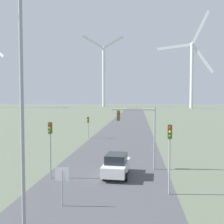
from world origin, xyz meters
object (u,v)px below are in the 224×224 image
object	(u,v)px
wind_turbine_left	(104,71)
traffic_light_post_near_left	(50,137)
traffic_light_post_near_right	(170,144)
traffic_light_post_mid_left	(88,123)
wind_turbine_center	(192,68)
traffic_light_mast_overhead	(139,125)
stop_sign_near	(62,179)
car_approaching	(116,165)
streetlamp	(22,85)

from	to	relation	value
wind_turbine_left	traffic_light_post_near_left	bearing A→B (deg)	-83.69
traffic_light_post_near_left	traffic_light_post_near_right	size ratio (longest dim) A/B	0.97
traffic_light_post_mid_left	wind_turbine_left	bearing A→B (deg)	96.74
traffic_light_post_near_left	wind_turbine_center	distance (m)	161.98
traffic_light_post_near_left	traffic_light_mast_overhead	distance (m)	7.75
traffic_light_post_near_right	traffic_light_post_mid_left	bearing A→B (deg)	112.98
traffic_light_post_near_right	stop_sign_near	bearing A→B (deg)	-158.42
car_approaching	traffic_light_post_mid_left	bearing A→B (deg)	107.28
traffic_light_mast_overhead	car_approaching	xyz separation A→B (m)	(-1.82, -2.40, -3.00)
traffic_light_post_mid_left	traffic_light_post_near_left	bearing A→B (deg)	-87.19
traffic_light_post_mid_left	traffic_light_mast_overhead	xyz separation A→B (m)	(7.94, -17.27, 1.43)
streetlamp	traffic_light_post_near_right	bearing A→B (deg)	34.78
streetlamp	stop_sign_near	xyz separation A→B (m)	(1.10, 2.68, -5.28)
streetlamp	wind_turbine_left	bearing A→B (deg)	96.46
traffic_light_mast_overhead	wind_turbine_center	bearing A→B (deg)	77.27
streetlamp	traffic_light_post_near_left	bearing A→B (deg)	99.85
traffic_light_post_near_left	traffic_light_mast_overhead	world-z (taller)	traffic_light_mast_overhead
streetlamp	stop_sign_near	size ratio (longest dim) A/B	4.86
traffic_light_post_mid_left	car_approaching	xyz separation A→B (m)	(6.12, -19.66, -1.57)
streetlamp	wind_turbine_left	size ratio (longest dim) A/B	0.20
streetlamp	wind_turbine_center	bearing A→B (deg)	76.26
car_approaching	stop_sign_near	bearing A→B (deg)	-113.20
stop_sign_near	car_approaching	xyz separation A→B (m)	(2.64, 6.16, -0.68)
stop_sign_near	traffic_light_post_near_right	bearing A→B (deg)	21.58
stop_sign_near	traffic_light_post_near_right	size ratio (longest dim) A/B	0.50
stop_sign_near	wind_turbine_left	bearing A→B (deg)	96.87
traffic_light_post_near_left	traffic_light_post_near_right	xyz separation A→B (m)	(8.86, -2.62, 0.10)
car_approaching	wind_turbine_left	xyz separation A→B (m)	(-25.97, 187.55, 27.49)
car_approaching	streetlamp	bearing A→B (deg)	-112.96
traffic_light_post_mid_left	wind_turbine_left	world-z (taller)	wind_turbine_left
traffic_light_post_near_left	traffic_light_post_mid_left	size ratio (longest dim) A/B	1.31
streetlamp	traffic_light_mast_overhead	xyz separation A→B (m)	(5.57, 11.23, -2.96)
traffic_light_post_near_right	wind_turbine_left	bearing A→B (deg)	98.84
traffic_light_mast_overhead	wind_turbine_left	distance (m)	188.82
traffic_light_post_near_left	wind_turbine_left	size ratio (longest dim) A/B	0.08
traffic_light_post_mid_left	traffic_light_mast_overhead	world-z (taller)	traffic_light_mast_overhead
traffic_light_mast_overhead	wind_turbine_left	bearing A→B (deg)	98.54
streetlamp	traffic_light_post_mid_left	xyz separation A→B (m)	(-2.37, 28.50, -4.40)
traffic_light_post_near_right	traffic_light_post_near_left	bearing A→B (deg)	163.54
stop_sign_near	wind_turbine_center	xyz separation A→B (m)	(38.69, 160.11, 24.66)
streetlamp	traffic_light_mast_overhead	world-z (taller)	streetlamp
traffic_light_post_near_left	streetlamp	bearing A→B (deg)	-80.15
traffic_light_post_near_left	car_approaching	bearing A→B (deg)	11.18
streetlamp	traffic_light_post_near_left	world-z (taller)	streetlamp
traffic_light_mast_overhead	streetlamp	bearing A→B (deg)	-116.36
wind_turbine_center	traffic_light_post_mid_left	bearing A→B (deg)	-107.43
stop_sign_near	wind_turbine_left	size ratio (longest dim) A/B	0.04
traffic_light_post_near_right	car_approaching	size ratio (longest dim) A/B	1.08
streetlamp	traffic_light_post_near_left	size ratio (longest dim) A/B	2.52
wind_turbine_left	wind_turbine_center	world-z (taller)	wind_turbine_center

